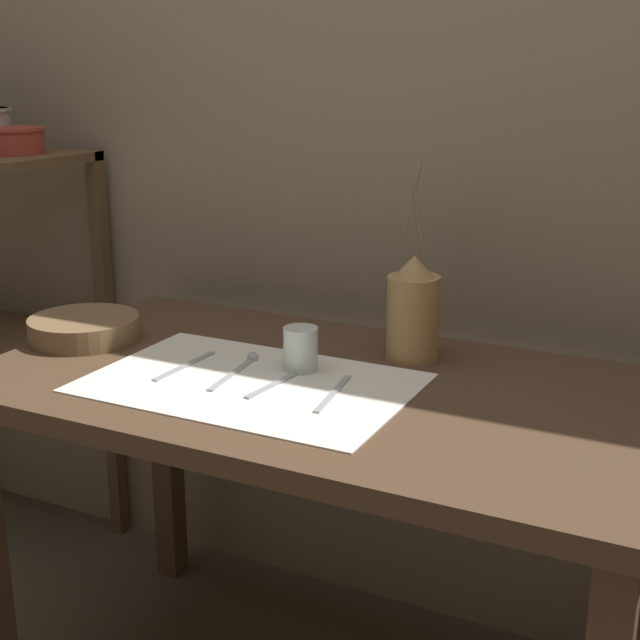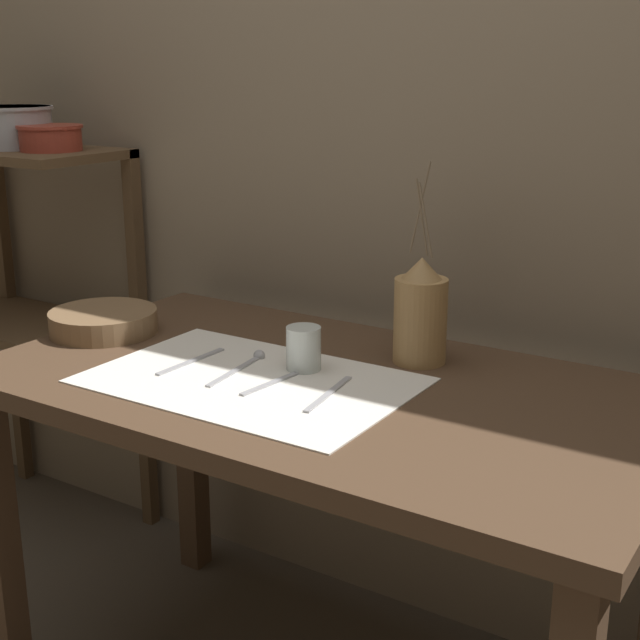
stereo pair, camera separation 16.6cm
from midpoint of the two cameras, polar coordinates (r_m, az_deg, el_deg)
stone_wall_back at (r=2.03m, az=9.87°, el=12.18°), size 7.00×0.06×2.40m
wooden_table at (r=1.73m, az=2.76°, el=-6.98°), size 1.32×0.73×0.75m
wooden_shelf_unit at (r=2.62m, az=-16.07°, el=3.48°), size 0.60×0.33×1.11m
linen_cloth at (r=1.69m, az=-1.68°, el=-3.92°), size 0.61×0.40×0.00m
pitcher_with_flowers at (r=1.79m, az=9.09°, el=0.34°), size 0.11×0.11×0.40m
wooden_bowl at (r=2.02m, az=-11.50°, el=-0.16°), size 0.24×0.24×0.05m
glass_tumbler_near at (r=1.73m, az=1.68°, el=-1.86°), size 0.07×0.07×0.09m
knife_center at (r=1.79m, az=-5.65°, el=-2.70°), size 0.02×0.19×0.00m
spoon_inner at (r=1.78m, az=-1.87°, el=-2.72°), size 0.04×0.20×0.02m
spoon_outer at (r=1.72m, az=1.26°, el=-3.40°), size 0.04×0.20×0.02m
fork_inner at (r=1.62m, az=3.49°, el=-4.79°), size 0.04×0.19×0.00m
metal_pot_large at (r=2.54m, az=-17.36°, el=11.78°), size 0.22×0.22×0.11m
metal_pot_small at (r=2.43m, az=-15.00°, el=11.26°), size 0.17×0.17×0.07m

